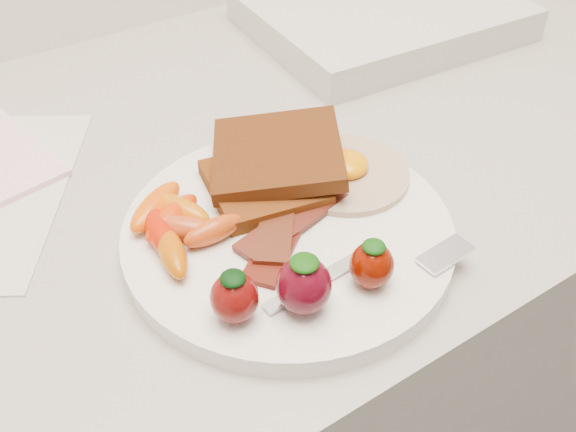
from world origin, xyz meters
TOP-DOWN VIEW (x-y plane):
  - counter at (0.00, 1.70)m, footprint 2.00×0.60m
  - plate at (-0.03, 1.56)m, footprint 0.27×0.27m
  - toast_lower at (-0.02, 1.60)m, footprint 0.11×0.11m
  - toast_upper at (0.00, 1.62)m, footprint 0.15×0.15m
  - fried_egg at (0.05, 1.58)m, footprint 0.13×0.13m
  - bacon_strips at (-0.03, 1.55)m, footprint 0.12×0.11m
  - baby_carrots at (-0.11, 1.60)m, footprint 0.09×0.11m
  - strawberries at (-0.07, 1.48)m, footprint 0.13×0.06m
  - fork at (0.00, 1.48)m, footprint 0.17×0.05m
  - appliance at (0.29, 1.82)m, footprint 0.33×0.27m

SIDE VIEW (x-z plane):
  - counter at x=0.00m, z-range 0.00..0.90m
  - plate at x=-0.03m, z-range 0.90..0.92m
  - appliance at x=0.29m, z-range 0.90..0.94m
  - fork at x=0.00m, z-range 0.92..0.92m
  - bacon_strips at x=-0.03m, z-range 0.92..0.93m
  - fried_egg at x=0.05m, z-range 0.91..0.93m
  - toast_lower at x=-0.02m, z-range 0.92..0.93m
  - baby_carrots at x=-0.11m, z-range 0.92..0.94m
  - toast_upper at x=0.00m, z-range 0.93..0.95m
  - strawberries at x=-0.07m, z-range 0.92..0.96m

